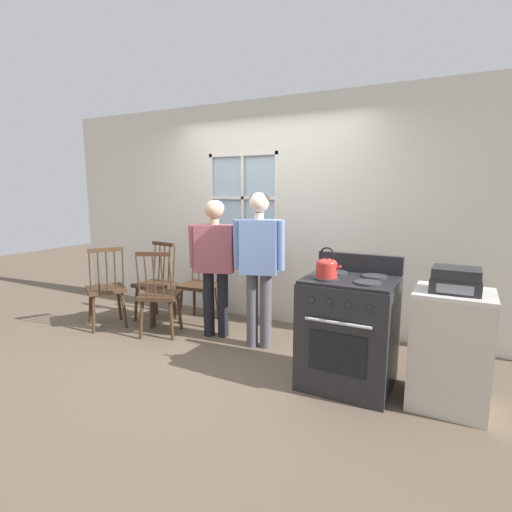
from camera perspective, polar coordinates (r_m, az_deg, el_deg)
name	(u,v)px	position (r m, az deg, el deg)	size (l,w,h in m)	color
ground_plane	(206,359)	(4.06, -7.11, -14.39)	(16.00, 16.00, 0.00)	brown
wall_back	(271,214)	(4.92, 2.15, 6.02)	(6.40, 0.16, 2.70)	silver
chair_by_window	(159,296)	(4.64, -13.62, -5.54)	(0.54, 0.53, 0.98)	#3D2819
chair_near_wall	(106,290)	(5.10, -20.62, -4.53)	(0.56, 0.57, 0.98)	#3D2819
chair_center_cluster	(156,285)	(5.17, -14.12, -4.00)	(0.47, 0.46, 0.98)	#3D2819
chair_near_stove	(200,285)	(5.03, -8.03, -4.18)	(0.46, 0.44, 0.98)	#3D2819
person_elderly_left	(215,255)	(4.40, -5.86, 0.13)	(0.58, 0.33, 1.53)	black
person_teen_center	(259,255)	(4.06, 0.44, 0.08)	(0.54, 0.31, 1.61)	#4C4C51
stove	(349,331)	(3.48, 13.10, -10.36)	(0.73, 0.68, 1.08)	#232326
kettle	(327,267)	(3.25, 10.07, -1.56)	(0.21, 0.17, 0.25)	red
potted_plant	(246,235)	(5.01, -1.43, 3.03)	(0.14, 0.14, 0.32)	beige
side_counter	(450,349)	(3.42, 25.98, -11.86)	(0.55, 0.50, 0.90)	beige
stereo	(456,280)	(3.25, 26.65, -3.10)	(0.34, 0.29, 0.18)	#232326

